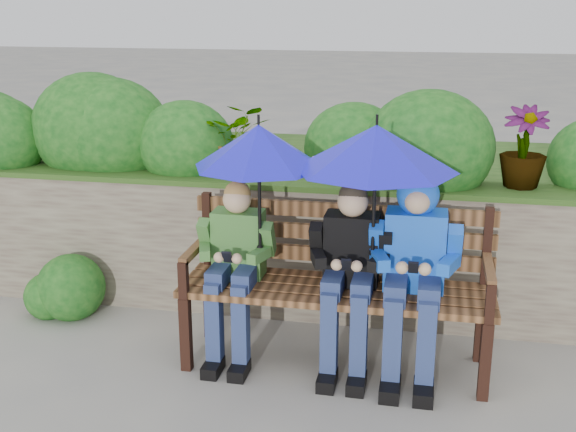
% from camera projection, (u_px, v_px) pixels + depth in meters
% --- Properties ---
extents(ground, '(60.00, 60.00, 0.00)m').
position_uv_depth(ground, '(285.00, 357.00, 4.80)').
color(ground, slate).
rests_on(ground, ground).
extents(garden_backdrop, '(8.00, 2.85, 1.79)m').
position_uv_depth(garden_backdrop, '(308.00, 200.00, 6.12)').
color(garden_backdrop, brown).
rests_on(garden_backdrop, ground).
extents(park_bench, '(1.97, 0.58, 1.04)m').
position_uv_depth(park_bench, '(338.00, 275.00, 4.62)').
color(park_bench, black).
rests_on(park_bench, ground).
extents(boy_left, '(0.49, 0.57, 1.18)m').
position_uv_depth(boy_left, '(235.00, 261.00, 4.63)').
color(boy_left, '#275B1D').
rests_on(boy_left, ground).
extents(boy_middle, '(0.51, 0.59, 1.21)m').
position_uv_depth(boy_middle, '(350.00, 267.00, 4.48)').
color(boy_middle, black).
rests_on(boy_middle, ground).
extents(boy_right, '(0.56, 0.68, 1.27)m').
position_uv_depth(boy_right, '(414.00, 259.00, 4.39)').
color(boy_right, blue).
rests_on(boy_right, ground).
extents(umbrella_left, '(0.81, 0.81, 0.87)m').
position_uv_depth(umbrella_left, '(259.00, 146.00, 4.37)').
color(umbrella_left, '#1615D9').
rests_on(umbrella_left, ground).
extents(umbrella_right, '(0.98, 0.98, 0.87)m').
position_uv_depth(umbrella_right, '(376.00, 148.00, 4.22)').
color(umbrella_right, '#1615D9').
rests_on(umbrella_right, ground).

